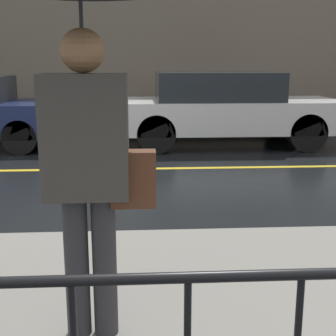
% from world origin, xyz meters
% --- Properties ---
extents(ground_plane, '(80.00, 80.00, 0.00)m').
position_xyz_m(ground_plane, '(0.00, 0.00, 0.00)').
color(ground_plane, black).
extents(sidewalk_far, '(28.00, 1.61, 0.14)m').
position_xyz_m(sidewalk_far, '(0.00, 3.94, 0.07)').
color(sidewalk_far, gray).
rests_on(sidewalk_far, ground_plane).
extents(lane_marking, '(25.20, 0.12, 0.01)m').
position_xyz_m(lane_marking, '(0.00, 0.00, 0.00)').
color(lane_marking, gold).
rests_on(lane_marking, ground_plane).
extents(building_storefront, '(28.00, 0.30, 6.20)m').
position_xyz_m(building_storefront, '(0.00, 4.90, 3.10)').
color(building_storefront, '#706656').
rests_on(building_storefront, ground_plane).
extents(pedestrian, '(0.99, 0.99, 2.06)m').
position_xyz_m(pedestrian, '(0.82, -4.77, 1.75)').
color(pedestrian, '#333338').
rests_on(pedestrian, sidewalk_near).
extents(car_white, '(4.54, 1.91, 1.45)m').
position_xyz_m(car_white, '(2.75, 2.12, 0.75)').
color(car_white, silver).
rests_on(car_white, ground_plane).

